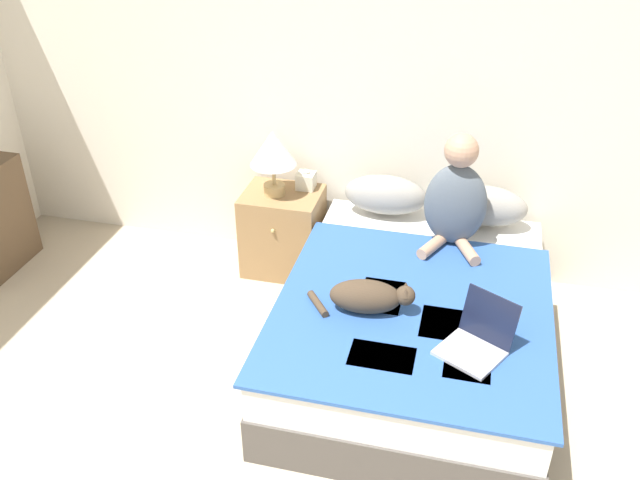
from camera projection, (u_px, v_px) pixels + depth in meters
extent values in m
cube|color=silver|center=(349.00, 86.00, 4.35)|extent=(6.06, 0.05, 2.55)
cube|color=#4C4742|center=(412.00, 340.00, 3.95)|extent=(1.41, 1.95, 0.27)
cube|color=silver|center=(415.00, 306.00, 3.83)|extent=(1.39, 1.92, 0.21)
cube|color=#2D569E|center=(413.00, 310.00, 3.60)|extent=(1.45, 1.56, 0.02)
cube|color=#B2BC70|center=(381.00, 296.00, 3.70)|extent=(0.23, 0.32, 0.01)
cube|color=#B2BC70|center=(444.00, 324.00, 3.49)|extent=(0.25, 0.27, 0.01)
cube|color=#B2BC70|center=(382.00, 357.00, 3.27)|extent=(0.32, 0.20, 0.01)
cube|color=#B2BC70|center=(468.00, 359.00, 3.26)|extent=(0.22, 0.33, 0.01)
ellipsoid|color=gray|center=(385.00, 195.00, 4.44)|extent=(0.54, 0.25, 0.26)
ellipsoid|color=gray|center=(484.00, 206.00, 4.31)|extent=(0.54, 0.25, 0.26)
ellipsoid|color=slate|center=(455.00, 205.00, 4.05)|extent=(0.37, 0.20, 0.52)
sphere|color=tan|center=(462.00, 151.00, 3.87)|extent=(0.20, 0.20, 0.20)
cylinder|color=tan|center=(433.00, 246.00, 4.08)|extent=(0.17, 0.27, 0.07)
cylinder|color=tan|center=(467.00, 250.00, 4.04)|extent=(0.17, 0.27, 0.07)
ellipsoid|color=#473828|center=(365.00, 296.00, 3.54)|extent=(0.40, 0.22, 0.18)
sphere|color=#473828|center=(405.00, 296.00, 3.50)|extent=(0.11, 0.11, 0.11)
cone|color=#473828|center=(406.00, 286.00, 3.51)|extent=(0.05, 0.05, 0.05)
cone|color=#473828|center=(406.00, 293.00, 3.46)|extent=(0.05, 0.05, 0.05)
cylinder|color=#473828|center=(318.00, 304.00, 3.60)|extent=(0.16, 0.19, 0.04)
cube|color=#B7B7BC|center=(470.00, 353.00, 3.28)|extent=(0.37, 0.36, 0.02)
cube|color=black|center=(490.00, 318.00, 3.30)|extent=(0.28, 0.19, 0.25)
cube|color=#937047|center=(283.00, 231.00, 4.70)|extent=(0.52, 0.42, 0.59)
sphere|color=tan|center=(273.00, 231.00, 4.45)|extent=(0.03, 0.03, 0.03)
cylinder|color=tan|center=(274.00, 189.00, 4.52)|extent=(0.14, 0.14, 0.07)
cylinder|color=tan|center=(274.00, 174.00, 4.46)|extent=(0.02, 0.02, 0.15)
cone|color=white|center=(273.00, 148.00, 4.36)|extent=(0.31, 0.31, 0.23)
cube|color=beige|center=(306.00, 181.00, 4.59)|extent=(0.12, 0.12, 0.11)
ellipsoid|color=white|center=(306.00, 171.00, 4.55)|extent=(0.06, 0.04, 0.03)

